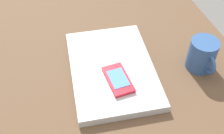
{
  "coord_description": "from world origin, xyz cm",
  "views": [
    {
      "loc": [
        49.53,
        -16.88,
        64.89
      ],
      "look_at": [
        -5.12,
        -0.91,
        5.0
      ],
      "focal_mm": 45.03,
      "sensor_mm": 36.0,
      "label": 1
    }
  ],
  "objects": [
    {
      "name": "desk_surface",
      "position": [
        0.0,
        0.0,
        1.5
      ],
      "size": [
        120.0,
        80.0,
        3.0
      ],
      "primitive_type": "cube",
      "color": "brown",
      "rests_on": "ground"
    },
    {
      "name": "laptop_closed",
      "position": [
        -5.12,
        -0.91,
        4.21
      ],
      "size": [
        36.49,
        26.79,
        2.41
      ],
      "primitive_type": "cube",
      "rotation": [
        0.0,
        0.0,
        -0.08
      ],
      "color": "#B7BABC",
      "rests_on": "desk_surface"
    },
    {
      "name": "cell_phone_on_laptop",
      "position": [
        0.79,
        -0.88,
        5.96
      ],
      "size": [
        11.61,
        6.67,
        1.16
      ],
      "color": "red",
      "rests_on": "laptop_closed"
    },
    {
      "name": "coffee_mug",
      "position": [
        -0.25,
        25.08,
        7.85
      ],
      "size": [
        11.7,
        8.13,
        9.7
      ],
      "color": "#2D518C",
      "rests_on": "desk_surface"
    }
  ]
}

